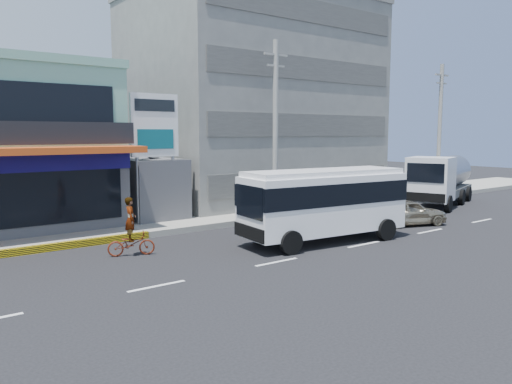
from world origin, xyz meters
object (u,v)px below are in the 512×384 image
concrete_building (252,104)px  sedan (408,212)px  utility_pole_near (275,129)px  billboard (155,133)px  minibus (324,199)px  utility_pole_far (440,130)px  motorcycle_rider (131,236)px  satellite_dish (149,157)px  tanker_truck (441,179)px

concrete_building → sedan: bearing=-87.8°
concrete_building → utility_pole_near: (-4.00, -7.60, -1.85)m
concrete_building → billboard: concrete_building is taller
minibus → billboard: bearing=120.3°
concrete_building → utility_pole_near: 8.79m
utility_pole_far → sedan: utility_pole_far is taller
sedan → billboard: bearing=76.2°
minibus → motorcycle_rider: 8.56m
concrete_building → utility_pole_far: bearing=-32.3°
satellite_dish → minibus: bearing=-67.2°
concrete_building → motorcycle_rider: (-14.00, -10.68, -6.22)m
billboard → utility_pole_far: utility_pole_far is taller
satellite_dish → minibus: 10.43m
satellite_dish → utility_pole_far: size_ratio=0.15×
billboard → utility_pole_far: size_ratio=0.69×
billboard → satellite_dish: bearing=74.5°
minibus → tanker_truck: bearing=13.5°
motorcycle_rider → satellite_dish: bearing=59.1°
billboard → minibus: (4.50, -7.70, -2.97)m
tanker_truck → concrete_building: bearing=130.8°
satellite_dish → sedan: satellite_dish is taller
concrete_building → satellite_dish: (-10.00, -4.00, -3.42)m
concrete_building → sedan: concrete_building is taller
satellite_dish → minibus: satellite_dish is taller
billboard → utility_pole_near: size_ratio=0.69×
utility_pole_far → tanker_truck: (-3.36, -2.39, -3.33)m
satellite_dish → tanker_truck: (18.64, -5.99, -1.76)m
satellite_dish → utility_pole_far: (22.00, -3.60, 1.57)m
utility_pole_far → tanker_truck: 5.30m
motorcycle_rider → tanker_truck: bearing=1.7°
utility_pole_far → sedan: size_ratio=2.40×
utility_pole_far → minibus: bearing=-161.9°
utility_pole_far → motorcycle_rider: size_ratio=4.22×
utility_pole_near → motorcycle_rider: size_ratio=4.22×
motorcycle_rider → billboard: bearing=54.3°
satellite_dish → billboard: size_ratio=0.22×
utility_pole_near → sedan: (4.50, -5.68, -4.44)m
satellite_dish → billboard: bearing=-105.5°
satellite_dish → sedan: size_ratio=0.36×
billboard → utility_pole_far: (22.50, -1.80, 0.22)m
utility_pole_near → tanker_truck: bearing=-10.7°
utility_pole_near → tanker_truck: 13.29m
satellite_dish → utility_pole_far: utility_pole_far is taller
billboard → utility_pole_near: 6.75m
tanker_truck → satellite_dish: bearing=162.2°
satellite_dish → motorcycle_rider: (-4.00, -6.68, -2.79)m
utility_pole_near → minibus: bearing=-108.7°
satellite_dish → tanker_truck: bearing=-17.8°
satellite_dish → minibus: (4.00, -9.50, -1.62)m
minibus → satellite_dish: bearing=112.8°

